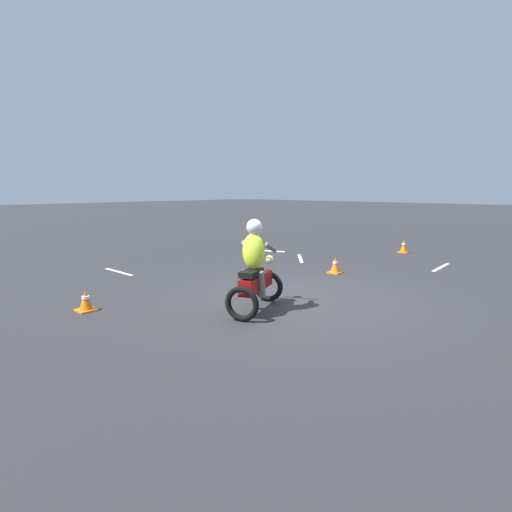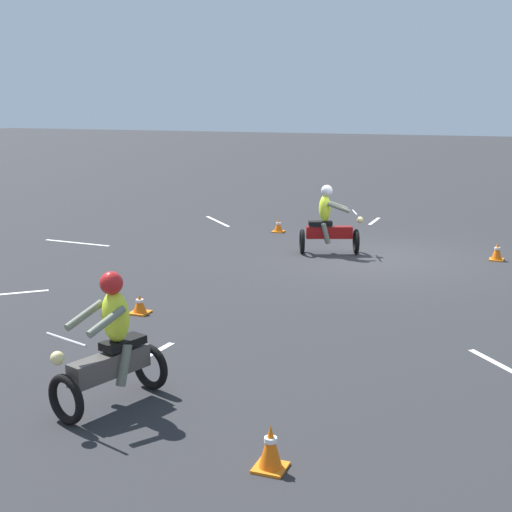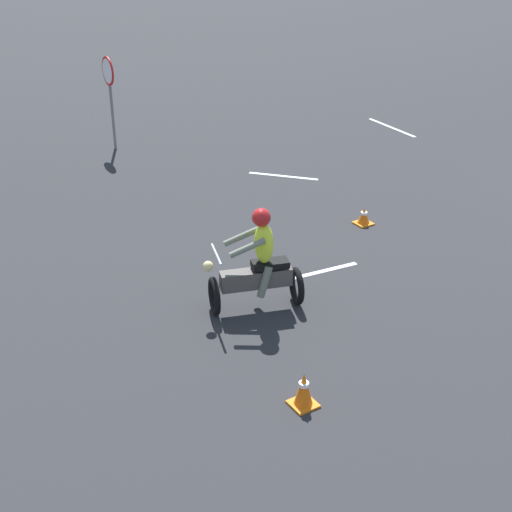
{
  "view_description": "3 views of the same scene",
  "coord_description": "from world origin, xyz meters",
  "px_view_note": "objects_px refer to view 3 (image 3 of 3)",
  "views": [
    {
      "loc": [
        6.27,
        4.56,
        2.16
      ],
      "look_at": [
        1.12,
        -0.12,
        1.0
      ],
      "focal_mm": 28.0,
      "sensor_mm": 36.0,
      "label": 1
    },
    {
      "loc": [
        -3.22,
        16.19,
        3.64
      ],
      "look_at": [
        1.21,
        4.58,
        0.9
      ],
      "focal_mm": 50.0,
      "sensor_mm": 36.0,
      "label": 2
    },
    {
      "loc": [
        -6.77,
        14.3,
        5.68
      ],
      "look_at": [
        1.3,
        9.28,
        0.9
      ],
      "focal_mm": 50.0,
      "sensor_mm": 36.0,
      "label": 3
    }
  ],
  "objects_px": {
    "motorcycle_rider_background": "(258,266)",
    "stop_sign": "(109,84)",
    "traffic_cone_far_right": "(304,390)",
    "traffic_cone_mid_center": "(364,216)"
  },
  "relations": [
    {
      "from": "stop_sign",
      "to": "traffic_cone_far_right",
      "type": "distance_m",
      "value": 11.16
    },
    {
      "from": "traffic_cone_far_right",
      "to": "traffic_cone_mid_center",
      "type": "bearing_deg",
      "value": -47.04
    },
    {
      "from": "traffic_cone_far_right",
      "to": "motorcycle_rider_background",
      "type": "bearing_deg",
      "value": -18.75
    },
    {
      "from": "motorcycle_rider_background",
      "to": "stop_sign",
      "type": "distance_m",
      "value": 8.71
    },
    {
      "from": "traffic_cone_mid_center",
      "to": "traffic_cone_far_right",
      "type": "distance_m",
      "value": 5.76
    },
    {
      "from": "traffic_cone_mid_center",
      "to": "traffic_cone_far_right",
      "type": "bearing_deg",
      "value": 132.96
    },
    {
      "from": "stop_sign",
      "to": "traffic_cone_far_right",
      "type": "bearing_deg",
      "value": 170.24
    },
    {
      "from": "traffic_cone_mid_center",
      "to": "traffic_cone_far_right",
      "type": "height_order",
      "value": "traffic_cone_far_right"
    },
    {
      "from": "motorcycle_rider_background",
      "to": "traffic_cone_far_right",
      "type": "bearing_deg",
      "value": 179.1
    },
    {
      "from": "motorcycle_rider_background",
      "to": "stop_sign",
      "type": "bearing_deg",
      "value": 10.61
    }
  ]
}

